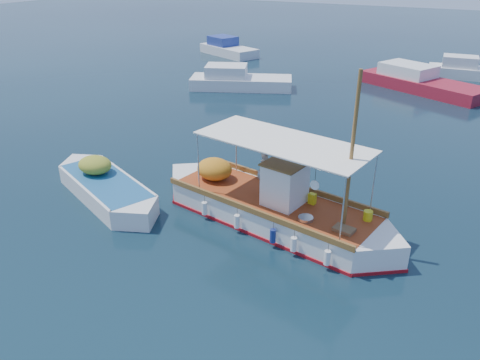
% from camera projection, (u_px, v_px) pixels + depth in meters
% --- Properties ---
extents(ground, '(160.00, 160.00, 0.00)m').
position_uv_depth(ground, '(279.00, 233.00, 15.67)').
color(ground, black).
rests_on(ground, ground).
extents(fishing_caique, '(9.46, 3.84, 5.86)m').
position_uv_depth(fishing_caique, '(271.00, 208.00, 16.20)').
color(fishing_caique, white).
rests_on(fishing_caique, ground).
extents(dinghy, '(6.08, 3.61, 1.62)m').
position_uv_depth(dinghy, '(106.00, 189.00, 17.90)').
color(dinghy, white).
rests_on(dinghy, ground).
extents(bg_boat_nw, '(7.31, 4.86, 1.80)m').
position_uv_depth(bg_boat_nw, '(238.00, 81.00, 32.43)').
color(bg_boat_nw, silver).
rests_on(bg_boat_nw, ground).
extents(bg_boat_n, '(8.96, 6.21, 1.80)m').
position_uv_depth(bg_boat_n, '(419.00, 83.00, 32.09)').
color(bg_boat_n, maroon).
rests_on(bg_boat_n, ground).
extents(bg_boat_far_w, '(6.45, 4.49, 1.80)m').
position_uv_depth(bg_boat_far_w, '(228.00, 49.00, 43.40)').
color(bg_boat_far_w, silver).
rests_on(bg_boat_far_w, ground).
extents(bg_boat_far_n, '(6.25, 2.50, 1.80)m').
position_uv_depth(bg_boat_far_n, '(469.00, 72.00, 35.13)').
color(bg_boat_far_n, silver).
rests_on(bg_boat_far_n, ground).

